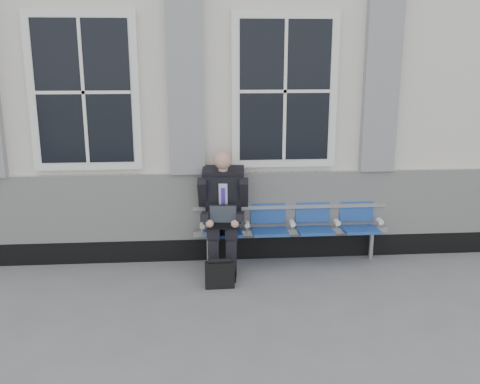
{
  "coord_description": "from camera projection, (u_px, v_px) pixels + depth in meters",
  "views": [
    {
      "loc": [
        -0.76,
        -5.37,
        2.68
      ],
      "look_at": [
        -0.26,
        0.9,
        1.08
      ],
      "focal_mm": 40.0,
      "sensor_mm": 36.0,
      "label": 1
    }
  ],
  "objects": [
    {
      "name": "ground",
      "position": [
        270.0,
        306.0,
        5.91
      ],
      "size": [
        70.0,
        70.0,
        0.0
      ],
      "primitive_type": "plane",
      "color": "slate",
      "rests_on": "ground"
    },
    {
      "name": "station_building",
      "position": [
        242.0,
        85.0,
        8.71
      ],
      "size": [
        14.4,
        4.4,
        4.49
      ],
      "color": "silver",
      "rests_on": "ground"
    },
    {
      "name": "bench",
      "position": [
        291.0,
        221.0,
        7.09
      ],
      "size": [
        2.6,
        0.47,
        0.91
      ],
      "color": "#9EA0A3",
      "rests_on": "ground"
    },
    {
      "name": "businessman",
      "position": [
        223.0,
        207.0,
        6.81
      ],
      "size": [
        0.66,
        0.89,
        1.54
      ],
      "color": "black",
      "rests_on": "ground"
    },
    {
      "name": "briefcase",
      "position": [
        220.0,
        274.0,
        6.36
      ],
      "size": [
        0.35,
        0.15,
        0.36
      ],
      "color": "black",
      "rests_on": "ground"
    }
  ]
}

